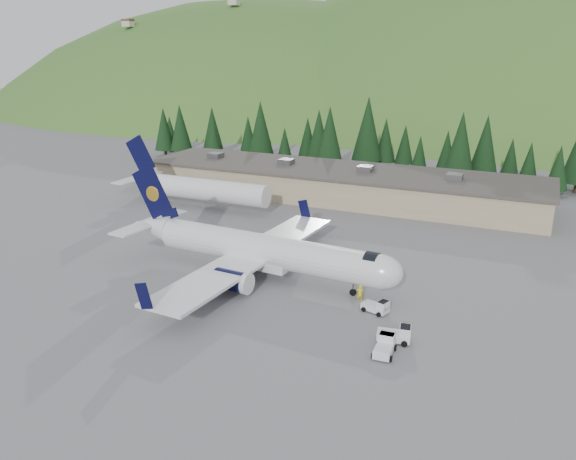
# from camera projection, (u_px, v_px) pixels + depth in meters

# --- Properties ---
(ground) EXTENTS (600.00, 600.00, 0.00)m
(ground) POSITION_uv_depth(u_px,v_px,m) (267.00, 277.00, 65.31)
(ground) COLOR slate
(airliner) EXTENTS (35.82, 33.60, 11.89)m
(airliner) POSITION_uv_depth(u_px,v_px,m) (258.00, 250.00, 64.79)
(airliner) COLOR white
(airliner) RESTS_ON ground
(second_airliner) EXTENTS (27.50, 11.00, 10.05)m
(second_airliner) POSITION_uv_depth(u_px,v_px,m) (192.00, 187.00, 93.15)
(second_airliner) COLOR white
(second_airliner) RESTS_ON ground
(baggage_tug_a) EXTENTS (3.23, 2.25, 1.60)m
(baggage_tug_a) POSITION_uv_depth(u_px,v_px,m) (397.00, 334.00, 50.80)
(baggage_tug_a) COLOR white
(baggage_tug_a) RESTS_ON ground
(baggage_tug_b) EXTENTS (2.96, 2.22, 1.43)m
(baggage_tug_b) POSITION_uv_depth(u_px,v_px,m) (377.00, 307.00, 56.38)
(baggage_tug_b) COLOR white
(baggage_tug_b) RESTS_ON ground
(baggage_tug_c) EXTENTS (1.90, 2.98, 1.55)m
(baggage_tug_c) POSITION_uv_depth(u_px,v_px,m) (385.00, 346.00, 48.88)
(baggage_tug_c) COLOR white
(baggage_tug_c) RESTS_ON ground
(terminal_building) EXTENTS (71.00, 17.00, 6.10)m
(terminal_building) POSITION_uv_depth(u_px,v_px,m) (337.00, 183.00, 99.34)
(terminal_building) COLOR #9D866A
(terminal_building) RESTS_ON ground
(ramp_worker) EXTENTS (0.79, 0.67, 1.85)m
(ramp_worker) POSITION_uv_depth(u_px,v_px,m) (360.00, 293.00, 58.84)
(ramp_worker) COLOR yellow
(ramp_worker) RESTS_ON ground
(tree_line) EXTENTS (111.83, 17.07, 14.49)m
(tree_line) POSITION_uv_depth(u_px,v_px,m) (366.00, 139.00, 117.98)
(tree_line) COLOR black
(tree_line) RESTS_ON ground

